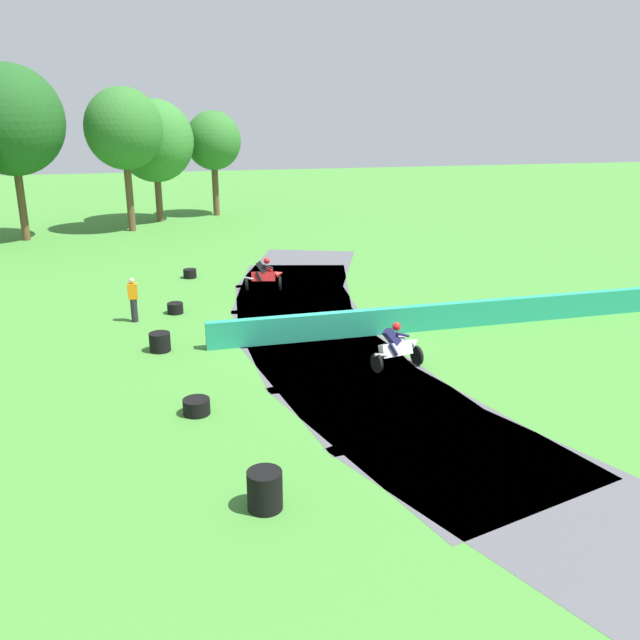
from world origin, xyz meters
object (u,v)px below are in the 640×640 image
motorcycle_lead_red (265,275)px  tire_stack_near (190,274)px  motorcycle_chase_white (398,347)px  tire_stack_extra_a (265,490)px  tire_stack_far (197,406)px  tire_stack_mid_a (175,308)px  tire_stack_mid_b (160,342)px  track_marshal (133,300)px

motorcycle_lead_red → tire_stack_near: bearing=137.9°
motorcycle_chase_white → tire_stack_extra_a: 8.14m
tire_stack_far → tire_stack_extra_a: tire_stack_extra_a is taller
tire_stack_mid_a → tire_stack_mid_b: 4.04m
tire_stack_mid_a → tire_stack_far: same height
motorcycle_chase_white → motorcycle_lead_red: bearing=105.2°
tire_stack_near → tire_stack_far: 14.22m
motorcycle_chase_white → tire_stack_extra_a: bearing=-127.4°
tire_stack_far → track_marshal: size_ratio=0.42×
tire_stack_near → tire_stack_extra_a: (0.69, -18.75, 0.20)m
motorcycle_chase_white → track_marshal: bearing=141.5°
tire_stack_mid_a → tire_stack_near: bearing=81.9°
tire_stack_near → tire_stack_far: bearing=-91.6°
tire_stack_near → motorcycle_lead_red: bearing=-42.1°
tire_stack_near → tire_stack_mid_b: (-1.31, -9.34, 0.10)m
tire_stack_extra_a → motorcycle_lead_red: bearing=81.6°
motorcycle_chase_white → track_marshal: (-7.84, 6.24, 0.19)m
tire_stack_far → tire_stack_extra_a: bearing=-76.4°
tire_stack_near → tire_stack_mid_b: bearing=-98.0°
motorcycle_lead_red → motorcycle_chase_white: 9.88m
tire_stack_near → track_marshal: track_marshal is taller
tire_stack_near → tire_stack_extra_a: 18.76m
tire_stack_far → tire_stack_near: bearing=88.4°
tire_stack_near → motorcycle_chase_white: bearing=-65.4°
tire_stack_mid_b → tire_stack_far: size_ratio=0.97×
tire_stack_near → tire_stack_extra_a: bearing=-87.9°
tire_stack_mid_a → tire_stack_extra_a: bearing=-83.8°
tire_stack_mid_b → track_marshal: (-0.90, 3.30, 0.52)m
motorcycle_lead_red → tire_stack_far: bearing=-106.8°
tire_stack_extra_a → track_marshal: 13.04m
motorcycle_lead_red → tire_stack_mid_b: size_ratio=2.57×
motorcycle_lead_red → tire_stack_mid_b: 7.91m
track_marshal → motorcycle_chase_white: bearing=-38.5°
tire_stack_mid_a → track_marshal: size_ratio=0.36×
tire_stack_mid_b → track_marshal: track_marshal is taller
motorcycle_lead_red → tire_stack_mid_b: motorcycle_lead_red is taller
motorcycle_lead_red → motorcycle_chase_white: size_ratio=1.02×
tire_stack_far → tire_stack_extra_a: (1.09, -4.53, 0.20)m
tire_stack_near → tire_stack_mid_a: size_ratio=0.99×
track_marshal → tire_stack_extra_a: bearing=-77.2°
motorcycle_chase_white → tire_stack_extra_a: motorcycle_chase_white is taller
tire_stack_mid_b → tire_stack_extra_a: size_ratio=0.84×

